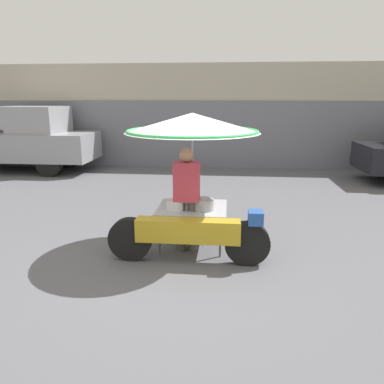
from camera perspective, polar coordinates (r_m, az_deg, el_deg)
ground_plane at (r=5.38m, az=-1.38°, el=-10.76°), size 36.00×36.00×0.00m
shopfront_building at (r=13.35m, az=3.08°, el=11.58°), size 28.00×2.06×3.33m
vendor_motorcycle_cart at (r=5.50m, az=0.02°, el=7.20°), size 2.28×1.99×2.05m
vendor_person at (r=5.54m, az=-0.84°, el=-0.35°), size 0.38×0.22×1.57m
pickup_truck at (r=13.06m, az=-25.47°, el=7.12°), size 5.31×1.77×2.01m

